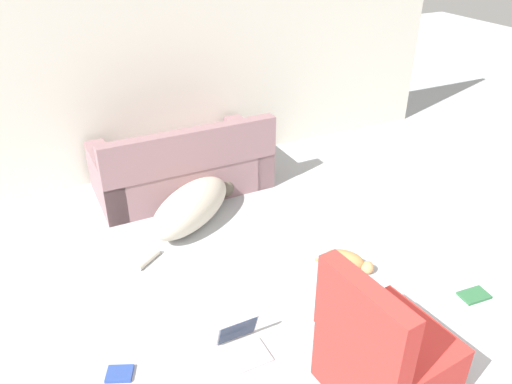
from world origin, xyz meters
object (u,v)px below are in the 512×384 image
(dog, at_px, (193,206))
(laptop_open, at_px, (241,341))
(book_green, at_px, (474,295))
(side_chair, at_px, (383,356))
(cat, at_px, (347,260))
(couch, at_px, (183,167))
(book_blue, at_px, (120,374))

(dog, xyz_separation_m, laptop_open, (-0.24, -1.65, -0.11))
(book_green, xyz_separation_m, side_chair, (-1.24, -0.38, 0.30))
(cat, bearing_deg, laptop_open, -112.59)
(couch, xyz_separation_m, side_chair, (0.26, -3.02, 0.05))
(couch, xyz_separation_m, dog, (-0.13, -0.68, -0.07))
(dog, bearing_deg, cat, -89.63)
(book_green, distance_m, side_chair, 1.33)
(side_chair, bearing_deg, laptop_open, 36.57)
(laptop_open, bearing_deg, side_chair, -48.67)
(dog, distance_m, laptop_open, 1.67)
(couch, height_order, cat, couch)
(book_blue, xyz_separation_m, side_chair, (1.44, -0.83, 0.30))
(cat, xyz_separation_m, book_green, (0.70, -0.73, -0.07))
(couch, relative_size, side_chair, 1.87)
(dog, xyz_separation_m, book_green, (1.62, -1.96, -0.18))
(dog, xyz_separation_m, cat, (0.93, -1.23, -0.11))
(cat, bearing_deg, book_blue, -124.38)
(cat, xyz_separation_m, side_chair, (-0.54, -1.12, 0.24))
(book_green, bearing_deg, cat, 133.49)
(dog, distance_m, cat, 1.54)
(side_chair, bearing_deg, dog, 3.60)
(dog, relative_size, laptop_open, 4.20)
(book_green, relative_size, book_blue, 1.14)
(dog, height_order, side_chair, side_chair)
(cat, distance_m, book_green, 1.01)
(couch, bearing_deg, cat, 112.11)
(laptop_open, relative_size, book_green, 1.30)
(laptop_open, bearing_deg, book_blue, 169.03)
(laptop_open, xyz_separation_m, book_blue, (-0.81, 0.14, -0.06))
(book_blue, bearing_deg, couch, 61.66)
(side_chair, bearing_deg, couch, -0.89)
(cat, distance_m, laptop_open, 1.25)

